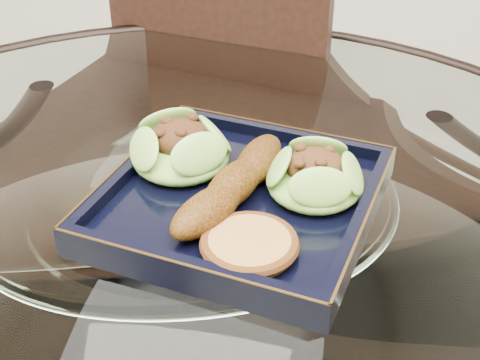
# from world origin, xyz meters

# --- Properties ---
(dining_table) EXTENTS (1.13, 1.13, 0.77)m
(dining_table) POSITION_xyz_m (-0.00, -0.00, 0.60)
(dining_table) COLOR white
(dining_table) RESTS_ON ground
(dining_chair) EXTENTS (0.48, 0.48, 0.93)m
(dining_chair) POSITION_xyz_m (-0.09, 0.39, 0.52)
(dining_chair) COLOR black
(dining_chair) RESTS_ON ground
(navy_plate) EXTENTS (0.32, 0.32, 0.02)m
(navy_plate) POSITION_xyz_m (0.06, 0.02, 0.77)
(navy_plate) COLOR black
(navy_plate) RESTS_ON dining_table
(lettuce_wrap_left) EXTENTS (0.13, 0.13, 0.04)m
(lettuce_wrap_left) POSITION_xyz_m (-0.02, 0.07, 0.80)
(lettuce_wrap_left) COLOR #5A9C2D
(lettuce_wrap_left) RESTS_ON navy_plate
(lettuce_wrap_right) EXTENTS (0.13, 0.13, 0.04)m
(lettuce_wrap_right) POSITION_xyz_m (0.13, 0.04, 0.80)
(lettuce_wrap_right) COLOR #71AD32
(lettuce_wrap_right) RESTS_ON navy_plate
(roasted_plantain) EXTENTS (0.10, 0.20, 0.04)m
(roasted_plantain) POSITION_xyz_m (0.05, 0.02, 0.80)
(roasted_plantain) COLOR #6A3A0B
(roasted_plantain) RESTS_ON navy_plate
(crumb_patty) EXTENTS (0.11, 0.11, 0.02)m
(crumb_patty) POSITION_xyz_m (0.08, -0.07, 0.79)
(crumb_patty) COLOR #BC7C3E
(crumb_patty) RESTS_ON navy_plate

